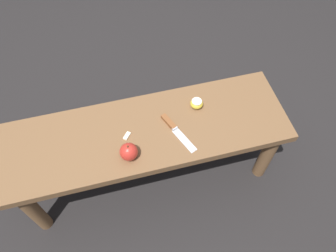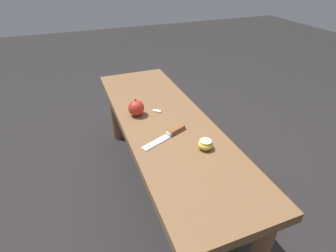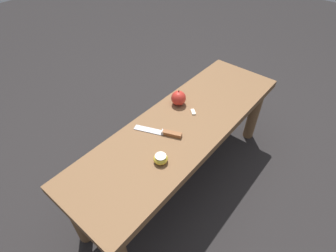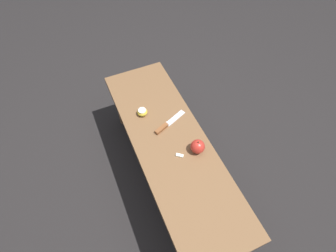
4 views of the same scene
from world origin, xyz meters
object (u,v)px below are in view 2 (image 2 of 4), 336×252
knife (171,133)px  apple_cut (205,144)px  apple_whole (136,108)px  wooden_bench (165,134)px

knife → apple_cut: 0.17m
apple_whole → apple_cut: apple_whole is taller
wooden_bench → apple_cut: size_ratio=21.21×
apple_cut → knife: bearing=-145.6°
wooden_bench → apple_cut: bearing=16.3°
wooden_bench → apple_whole: apple_whole is taller
knife → apple_cut: bearing=102.1°
apple_whole → knife: bearing=22.7°
wooden_bench → knife: knife is taller
knife → apple_cut: size_ratio=3.67×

